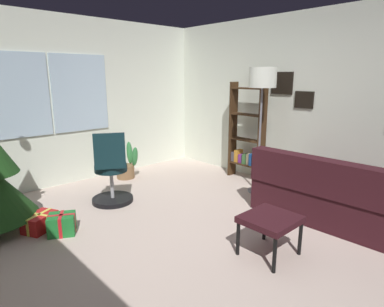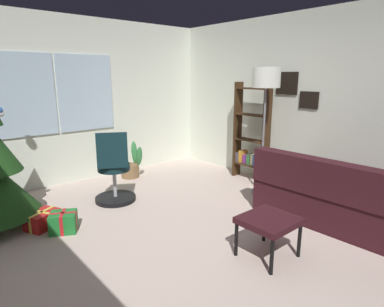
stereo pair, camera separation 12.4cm
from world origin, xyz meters
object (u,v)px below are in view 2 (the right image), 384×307
couch (361,202)px  floor_lamp (266,86)px  gift_box_red (42,220)px  gift_box_green (63,222)px  bookshelf (251,138)px  office_chair (114,175)px  footstool (269,223)px  potted_plant (131,165)px

couch → floor_lamp: bearing=90.4°
gift_box_red → floor_lamp: floor_lamp is taller
gift_box_green → bookshelf: 3.14m
couch → office_chair: (-1.84, 2.52, 0.11)m
footstool → potted_plant: bearing=84.6°
gift_box_green → potted_plant: 2.04m
footstool → office_chair: office_chair is taller
footstool → office_chair: bearing=101.6°
office_chair → floor_lamp: floor_lamp is taller
couch → gift_box_green: 3.43m
gift_box_red → office_chair: (1.01, 0.15, 0.30)m
bookshelf → potted_plant: size_ratio=2.58×
bookshelf → couch: bearing=-101.0°
gift_box_red → gift_box_green: (0.15, -0.26, 0.02)m
footstool → gift_box_green: (-1.32, 1.82, -0.24)m
gift_box_green → office_chair: (0.86, 0.41, 0.29)m
gift_box_red → gift_box_green: bearing=-59.6°
footstool → gift_box_green: bearing=125.9°
gift_box_red → gift_box_green: gift_box_green is taller
office_chair → gift_box_red: bearing=-171.7°
couch → bookshelf: (0.38, 1.97, 0.42)m
gift_box_green → office_chair: office_chair is taller
couch → floor_lamp: (-0.01, 1.43, 1.29)m
gift_box_red → office_chair: office_chair is taller
footstool → gift_box_green: size_ratio=1.38×
footstool → bookshelf: bearing=43.4°
office_chair → floor_lamp: size_ratio=0.55×
gift_box_green → floor_lamp: bearing=-14.3°
footstool → gift_box_green: footstool is taller
footstool → bookshelf: 2.46m
footstool → floor_lamp: bearing=39.4°
couch → potted_plant: bearing=108.0°
gift_box_red → gift_box_green: size_ratio=1.15×
couch → potted_plant: size_ratio=3.26×
couch → office_chair: bearing=126.2°
office_chair → potted_plant: 1.15m
gift_box_red → office_chair: bearing=8.3°
footstool → gift_box_red: bearing=125.3°
potted_plant → office_chair: bearing=-131.2°
gift_box_red → couch: bearing=-39.7°
couch → gift_box_green: bearing=142.0°
gift_box_red → gift_box_green: 0.30m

